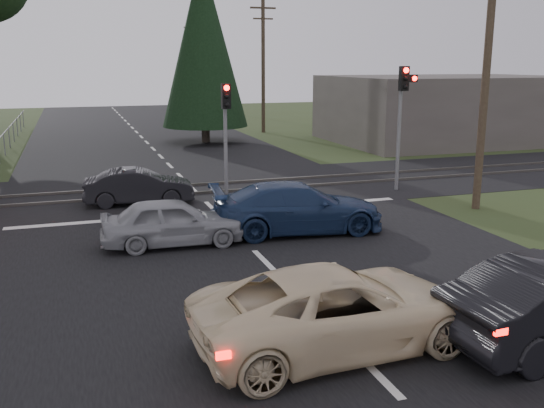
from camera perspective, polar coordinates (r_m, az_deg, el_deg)
name	(u,v)px	position (r m, az deg, el deg)	size (l,w,h in m)	color
ground	(308,305)	(12.60, 3.36, -9.43)	(120.00, 120.00, 0.00)	#303D1B
road	(205,201)	(21.78, -6.34, 0.30)	(14.00, 100.00, 0.01)	black
rail_corridor	(194,190)	(23.70, -7.36, 1.33)	(120.00, 8.00, 0.01)	black
stop_line	(216,212)	(20.07, -5.27, -0.77)	(13.00, 0.35, 0.00)	silver
rail_near	(198,193)	(22.92, -6.98, 1.05)	(120.00, 0.12, 0.10)	#59544C
rail_far	(190,185)	(24.46, -7.72, 1.79)	(120.00, 0.12, 0.10)	#59544C
traffic_signal_right	(403,104)	(23.54, 12.23, 9.20)	(0.68, 0.48, 4.70)	slate
traffic_signal_center	(226,120)	(22.22, -4.35, 7.91)	(0.32, 0.48, 4.10)	slate
utility_pole_near	(487,66)	(21.13, 19.56, 12.15)	(1.80, 0.26, 9.00)	#4C3D2D
utility_pole_mid	(263,64)	(42.76, -0.84, 13.06)	(1.80, 0.26, 9.00)	#4C3D2D
utility_pole_far	(193,63)	(67.03, -7.43, 13.02)	(1.80, 0.26, 9.00)	#4C3D2D
conifer_tree	(203,42)	(37.63, -6.48, 14.89)	(5.20, 5.20, 11.00)	#473D33
fence_left	(3,160)	(33.82, -24.02, 3.84)	(0.10, 36.00, 1.20)	slate
building_right	(447,109)	(39.78, 16.12, 8.61)	(14.00, 10.00, 4.00)	#59514C
cream_coupe	(338,309)	(10.62, 6.27, -9.79)	(2.35, 5.11, 1.42)	beige
silver_car	(173,222)	(16.52, -9.33, -1.68)	(1.54, 3.82, 1.30)	gray
blue_sedan	(297,208)	(17.56, 2.39, -0.36)	(2.04, 5.01, 1.45)	navy
dark_car_far	(139,187)	(21.58, -12.40, 1.60)	(1.30, 3.74, 1.23)	black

